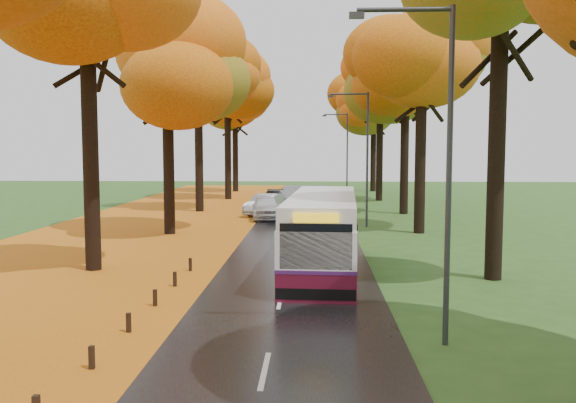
# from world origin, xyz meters

# --- Properties ---
(road) EXTENTS (6.50, 90.00, 0.04)m
(road) POSITION_xyz_m (0.00, 25.00, 0.02)
(road) COLOR black
(road) RESTS_ON ground
(centre_line) EXTENTS (0.12, 90.00, 0.01)m
(centre_line) POSITION_xyz_m (0.00, 25.00, 0.04)
(centre_line) COLOR silver
(centre_line) RESTS_ON road
(leaf_verge) EXTENTS (12.00, 90.00, 0.02)m
(leaf_verge) POSITION_xyz_m (-9.00, 25.00, 0.01)
(leaf_verge) COLOR #9A410E
(leaf_verge) RESTS_ON ground
(leaf_drift) EXTENTS (0.90, 90.00, 0.01)m
(leaf_drift) POSITION_xyz_m (-3.05, 25.00, 0.04)
(leaf_drift) COLOR #C17713
(leaf_drift) RESTS_ON road
(trees_left) EXTENTS (9.20, 74.00, 13.88)m
(trees_left) POSITION_xyz_m (-7.18, 27.06, 9.53)
(trees_left) COLOR black
(trees_left) RESTS_ON ground
(trees_right) EXTENTS (9.30, 74.20, 13.96)m
(trees_right) POSITION_xyz_m (7.19, 26.91, 9.69)
(trees_right) COLOR black
(trees_right) RESTS_ON ground
(bollard_row) EXTENTS (0.11, 23.51, 0.52)m
(bollard_row) POSITION_xyz_m (-3.70, 4.70, 0.26)
(bollard_row) COLOR black
(bollard_row) RESTS_ON ground
(streetlamp_near) EXTENTS (2.45, 0.18, 8.00)m
(streetlamp_near) POSITION_xyz_m (3.95, 8.00, 4.71)
(streetlamp_near) COLOR #333538
(streetlamp_near) RESTS_ON ground
(streetlamp_mid) EXTENTS (2.45, 0.18, 8.00)m
(streetlamp_mid) POSITION_xyz_m (3.95, 30.00, 4.71)
(streetlamp_mid) COLOR #333538
(streetlamp_mid) RESTS_ON ground
(streetlamp_far) EXTENTS (2.45, 0.18, 8.00)m
(streetlamp_far) POSITION_xyz_m (3.95, 52.00, 4.71)
(streetlamp_far) COLOR #333538
(streetlamp_far) RESTS_ON ground
(bus) EXTENTS (3.09, 11.05, 2.88)m
(bus) POSITION_xyz_m (1.39, 17.02, 1.55)
(bus) COLOR #500C1F
(bus) RESTS_ON road
(car_white) EXTENTS (2.31, 4.69, 1.54)m
(car_white) POSITION_xyz_m (-2.13, 33.46, 0.81)
(car_white) COLOR silver
(car_white) RESTS_ON road
(car_silver) EXTENTS (2.96, 4.71, 1.47)m
(car_silver) POSITION_xyz_m (-2.35, 35.95, 0.77)
(car_silver) COLOR #929499
(car_silver) RESTS_ON road
(car_dark) EXTENTS (1.83, 4.17, 1.19)m
(car_dark) POSITION_xyz_m (-2.35, 43.88, 0.64)
(car_dark) COLOR black
(car_dark) RESTS_ON road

